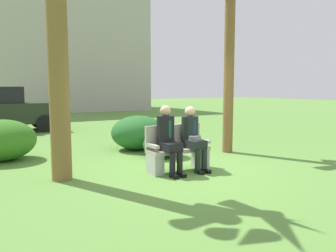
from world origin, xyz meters
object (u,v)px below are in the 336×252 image
at_px(park_bench, 177,151).
at_px(seated_man_right, 193,135).
at_px(shrub_far_lawn, 138,133).
at_px(seated_man_left, 168,136).
at_px(building_backdrop, 63,49).
at_px(shrub_near_bench, 2,140).
at_px(shrub_mid_lawn, 163,145).
at_px(parked_car_near, 1,110).

bearing_deg(park_bench, seated_man_right, -24.22).
xyz_separation_m(park_bench, shrub_far_lawn, (0.35, 2.46, 0.06)).
xyz_separation_m(park_bench, seated_man_left, (-0.29, -0.12, 0.34)).
xyz_separation_m(shrub_far_lawn, building_backdrop, (2.63, 18.17, 4.14)).
height_order(seated_man_right, shrub_near_bench, seated_man_right).
distance_m(park_bench, seated_man_right, 0.44).
bearing_deg(building_backdrop, seated_man_left, -98.93).
height_order(seated_man_left, shrub_mid_lawn, seated_man_left).
bearing_deg(building_backdrop, shrub_far_lawn, -98.24).
distance_m(seated_man_left, parked_car_near, 8.57).
distance_m(shrub_near_bench, parked_car_near, 5.42).
relative_size(shrub_far_lawn, parked_car_near, 0.37).
distance_m(seated_man_left, shrub_far_lawn, 2.66).
relative_size(seated_man_left, shrub_mid_lawn, 1.35).
height_order(shrub_far_lawn, building_backdrop, building_backdrop).
distance_m(parked_car_near, building_backdrop, 14.10).
bearing_deg(shrub_mid_lawn, seated_man_right, -94.56).
bearing_deg(shrub_near_bench, building_backdrop, 71.79).
bearing_deg(seated_man_left, park_bench, 22.22).
bearing_deg(building_backdrop, parked_car_near, -113.52).
bearing_deg(seated_man_left, shrub_mid_lawn, 63.27).
distance_m(shrub_near_bench, building_backdrop, 19.23).
height_order(park_bench, building_backdrop, building_backdrop).
distance_m(shrub_mid_lawn, parked_car_near, 7.53).
relative_size(shrub_near_bench, shrub_mid_lawn, 1.54).
height_order(seated_man_left, parked_car_near, parked_car_near).
bearing_deg(shrub_far_lawn, shrub_near_bench, 174.18).
relative_size(park_bench, shrub_mid_lawn, 1.31).
bearing_deg(building_backdrop, shrub_near_bench, -108.21).
bearing_deg(shrub_mid_lawn, park_bench, -107.62).
height_order(seated_man_right, building_backdrop, building_backdrop).
xyz_separation_m(seated_man_left, parked_car_near, (-2.16, 8.29, 0.11)).
height_order(park_bench, seated_man_left, seated_man_left).
bearing_deg(parked_car_near, park_bench, -73.33).
relative_size(shrub_mid_lawn, parked_car_near, 0.24).
height_order(park_bench, shrub_near_bench, shrub_near_bench).
distance_m(park_bench, shrub_near_bench, 4.02).
bearing_deg(shrub_mid_lawn, parked_car_near, 112.20).
relative_size(shrub_near_bench, shrub_far_lawn, 1.03).
distance_m(park_bench, seated_man_left, 0.46).
relative_size(seated_man_left, parked_car_near, 0.33).
bearing_deg(park_bench, shrub_near_bench, 136.07).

